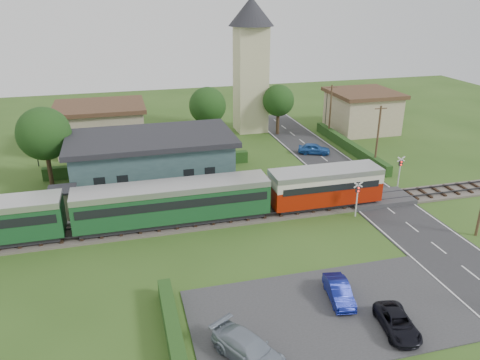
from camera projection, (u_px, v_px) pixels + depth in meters
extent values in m
plane|color=#2D4C19|center=(285.00, 223.00, 39.76)|extent=(120.00, 120.00, 0.00)
cube|color=#4C443D|center=(277.00, 212.00, 41.51)|extent=(76.00, 3.20, 0.20)
cube|color=#3F3F47|center=(280.00, 212.00, 40.75)|extent=(76.00, 0.08, 0.15)
cube|color=#3F3F47|center=(274.00, 205.00, 42.04)|extent=(76.00, 0.08, 0.15)
cube|color=#28282B|center=(389.00, 209.00, 42.13)|extent=(6.00, 70.00, 0.05)
cube|color=#333335|center=(328.00, 313.00, 28.66)|extent=(17.00, 9.00, 0.08)
cube|color=#333335|center=(378.00, 199.00, 43.84)|extent=(6.20, 3.40, 0.45)
cube|color=gray|center=(160.00, 208.00, 41.96)|extent=(30.00, 3.00, 0.45)
cube|color=beige|center=(64.00, 203.00, 39.52)|extent=(2.00, 2.00, 2.40)
cube|color=#232328|center=(62.00, 190.00, 39.03)|extent=(2.30, 2.30, 0.15)
cube|color=#415E61|center=(152.00, 164.00, 46.32)|extent=(15.00, 8.00, 4.80)
cube|color=#232328|center=(151.00, 138.00, 45.31)|extent=(16.00, 9.00, 0.50)
cube|color=#232328|center=(157.00, 191.00, 43.29)|extent=(1.20, 0.12, 2.20)
cube|color=black|center=(100.00, 183.00, 41.61)|extent=(1.00, 0.12, 1.20)
cube|color=black|center=(123.00, 181.00, 42.08)|extent=(1.00, 0.12, 1.20)
cube|color=black|center=(189.00, 175.00, 43.51)|extent=(1.00, 0.12, 1.20)
cube|color=black|center=(210.00, 173.00, 43.98)|extent=(1.00, 0.12, 1.20)
cube|color=#232328|center=(324.00, 201.00, 42.39)|extent=(9.00, 2.20, 0.50)
cube|color=#971805|center=(325.00, 191.00, 42.01)|extent=(10.00, 2.80, 1.80)
cube|color=beige|center=(326.00, 178.00, 41.54)|extent=(10.00, 2.82, 0.90)
cube|color=black|center=(325.00, 182.00, 41.67)|extent=(9.00, 2.88, 0.60)
cube|color=#B8B8B8|center=(326.00, 172.00, 41.29)|extent=(10.00, 2.90, 0.45)
cube|color=#232328|center=(174.00, 219.00, 39.17)|extent=(15.20, 2.20, 0.50)
cube|color=#184A25|center=(173.00, 203.00, 38.60)|extent=(16.00, 2.80, 2.60)
cube|color=black|center=(173.00, 198.00, 38.45)|extent=(15.40, 2.86, 0.70)
cube|color=#B8B8B8|center=(172.00, 187.00, 38.07)|extent=(16.00, 2.90, 0.50)
cube|color=beige|center=(251.00, 80.00, 63.34)|extent=(4.00, 4.00, 14.00)
cone|color=#232328|center=(251.00, 11.00, 60.00)|extent=(6.00, 6.00, 3.60)
cube|color=tan|center=(101.00, 129.00, 57.62)|extent=(10.00, 8.00, 5.00)
cube|color=#472D1E|center=(99.00, 107.00, 56.57)|extent=(10.80, 8.80, 0.50)
cube|color=tan|center=(362.00, 113.00, 65.03)|extent=(8.00, 8.00, 5.00)
cube|color=#472D1E|center=(364.00, 93.00, 63.99)|extent=(8.80, 8.80, 0.50)
cube|color=#193814|center=(173.00, 333.00, 26.19)|extent=(0.80, 9.00, 1.20)
cube|color=#193814|center=(349.00, 146.00, 57.22)|extent=(0.80, 18.00, 1.20)
cube|color=#193814|center=(150.00, 165.00, 51.01)|extent=(22.00, 0.80, 1.30)
cylinder|color=#332316|center=(49.00, 166.00, 46.76)|extent=(0.44, 0.44, 4.12)
sphere|color=#143311|center=(44.00, 134.00, 45.49)|extent=(5.20, 5.20, 5.20)
cylinder|color=#332316|center=(208.00, 130.00, 59.13)|extent=(0.44, 0.44, 3.85)
sphere|color=#143311|center=(208.00, 106.00, 57.95)|extent=(4.60, 4.60, 4.60)
cylinder|color=#332316|center=(278.00, 122.00, 63.34)|extent=(0.44, 0.44, 3.58)
sphere|color=#143311|center=(278.00, 100.00, 62.25)|extent=(4.20, 4.20, 4.20)
cylinder|color=#473321|center=(378.00, 137.00, 50.75)|extent=(0.22, 0.22, 7.00)
cube|color=#473321|center=(381.00, 109.00, 49.54)|extent=(1.40, 0.10, 0.10)
cylinder|color=#473321|center=(330.00, 112.00, 61.48)|extent=(0.22, 0.22, 7.00)
cube|color=#473321|center=(332.00, 87.00, 60.27)|extent=(1.40, 0.10, 0.10)
cylinder|color=silver|center=(357.00, 201.00, 40.36)|extent=(0.12, 0.12, 3.00)
cube|color=#232328|center=(358.00, 189.00, 39.94)|extent=(0.35, 0.18, 0.55)
sphere|color=#FF190C|center=(359.00, 188.00, 39.77)|extent=(0.14, 0.14, 0.14)
sphere|color=#FF190C|center=(358.00, 191.00, 39.89)|extent=(0.14, 0.14, 0.14)
cube|color=silver|center=(358.00, 185.00, 39.79)|extent=(0.84, 0.05, 0.55)
cube|color=silver|center=(358.00, 185.00, 39.79)|extent=(0.84, 0.05, 0.55)
cylinder|color=silver|center=(399.00, 173.00, 46.36)|extent=(0.12, 0.12, 3.00)
cube|color=#232328|center=(401.00, 163.00, 45.94)|extent=(0.35, 0.18, 0.55)
sphere|color=#FF190C|center=(402.00, 162.00, 45.78)|extent=(0.14, 0.14, 0.14)
sphere|color=#FF190C|center=(401.00, 165.00, 45.89)|extent=(0.14, 0.14, 0.14)
cube|color=silver|center=(401.00, 159.00, 45.79)|extent=(0.84, 0.05, 0.55)
cube|color=silver|center=(401.00, 159.00, 45.79)|extent=(0.84, 0.05, 0.55)
cylinder|color=#3F3F47|center=(35.00, 145.00, 51.48)|extent=(0.14, 0.14, 5.00)
sphere|color=orange|center=(31.00, 123.00, 50.53)|extent=(0.30, 0.30, 0.30)
cylinder|color=#3F3F47|center=(326.00, 109.00, 66.76)|extent=(0.14, 0.14, 5.00)
sphere|color=orange|center=(328.00, 92.00, 65.81)|extent=(0.30, 0.30, 0.30)
imported|color=#2155A7|center=(314.00, 149.00, 56.05)|extent=(4.07, 2.94, 1.29)
imported|color=navy|center=(339.00, 291.00, 29.64)|extent=(1.85, 3.80, 1.20)
imported|color=#8D99A8|center=(249.00, 349.00, 24.78)|extent=(3.98, 5.01, 1.36)
imported|color=black|center=(397.00, 323.00, 26.95)|extent=(2.30, 4.00, 1.05)
imported|color=gray|center=(221.00, 193.00, 42.53)|extent=(0.61, 0.44, 1.55)
imported|color=gray|center=(77.00, 203.00, 40.16)|extent=(0.99, 1.11, 1.89)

